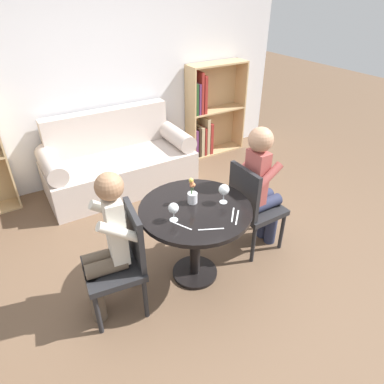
# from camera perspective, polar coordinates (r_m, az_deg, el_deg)

# --- Properties ---
(ground_plane) EXTENTS (16.00, 16.00, 0.00)m
(ground_plane) POSITION_cam_1_polar(r_m,az_deg,el_deg) (3.17, 0.48, -13.37)
(ground_plane) COLOR brown
(back_wall) EXTENTS (5.20, 0.05, 2.70)m
(back_wall) POSITION_cam_1_polar(r_m,az_deg,el_deg) (4.38, -15.78, 18.99)
(back_wall) COLOR silver
(back_wall) RESTS_ON ground_plane
(round_table) EXTENTS (0.90, 0.90, 0.72)m
(round_table) POSITION_cam_1_polar(r_m,az_deg,el_deg) (2.79, 0.53, -5.16)
(round_table) COLOR black
(round_table) RESTS_ON ground_plane
(couch) EXTENTS (1.77, 0.80, 0.92)m
(couch) POSITION_cam_1_polar(r_m,az_deg,el_deg) (4.34, -12.10, 4.65)
(couch) COLOR beige
(couch) RESTS_ON ground_plane
(bookshelf_right) EXTENTS (0.87, 0.28, 1.30)m
(bookshelf_right) POSITION_cam_1_polar(r_m,az_deg,el_deg) (5.06, 2.67, 12.78)
(bookshelf_right) COLOR tan
(bookshelf_right) RESTS_ON ground_plane
(chair_left) EXTENTS (0.47, 0.47, 0.90)m
(chair_left) POSITION_cam_1_polar(r_m,az_deg,el_deg) (2.64, -11.62, -10.78)
(chair_left) COLOR #232326
(chair_left) RESTS_ON ground_plane
(chair_right) EXTENTS (0.43, 0.43, 0.90)m
(chair_right) POSITION_cam_1_polar(r_m,az_deg,el_deg) (3.19, 10.01, -2.14)
(chair_right) COLOR #232326
(chair_right) RESTS_ON ground_plane
(person_left) EXTENTS (0.44, 0.37, 1.22)m
(person_left) POSITION_cam_1_polar(r_m,az_deg,el_deg) (2.54, -14.05, -8.72)
(person_left) COLOR brown
(person_left) RESTS_ON ground_plane
(person_right) EXTENTS (0.42, 0.34, 1.24)m
(person_right) POSITION_cam_1_polar(r_m,az_deg,el_deg) (3.14, 11.51, 1.01)
(person_right) COLOR #282D47
(person_right) RESTS_ON ground_plane
(wine_glass_left) EXTENTS (0.08, 0.08, 0.15)m
(wine_glass_left) POSITION_cam_1_polar(r_m,az_deg,el_deg) (2.52, -3.11, -2.80)
(wine_glass_left) COLOR white
(wine_glass_left) RESTS_ON round_table
(wine_glass_right) EXTENTS (0.09, 0.09, 0.16)m
(wine_glass_right) POSITION_cam_1_polar(r_m,az_deg,el_deg) (2.72, 5.35, 0.32)
(wine_glass_right) COLOR white
(wine_glass_right) RESTS_ON round_table
(flower_vase) EXTENTS (0.08, 0.08, 0.23)m
(flower_vase) POSITION_cam_1_polar(r_m,az_deg,el_deg) (2.72, 0.04, -0.24)
(flower_vase) COLOR silver
(flower_vase) RESTS_ON round_table
(knife_left_setting) EXTENTS (0.09, 0.18, 0.00)m
(knife_left_setting) POSITION_cam_1_polar(r_m,az_deg,el_deg) (2.52, -1.89, -5.56)
(knife_left_setting) COLOR silver
(knife_left_setting) RESTS_ON round_table
(fork_left_setting) EXTENTS (0.13, 0.15, 0.00)m
(fork_left_setting) POSITION_cam_1_polar(r_m,az_deg,el_deg) (2.65, 6.81, -3.79)
(fork_left_setting) COLOR silver
(fork_left_setting) RESTS_ON round_table
(knife_right_setting) EXTENTS (0.18, 0.09, 0.00)m
(knife_right_setting) POSITION_cam_1_polar(r_m,az_deg,el_deg) (2.49, 3.20, -6.21)
(knife_right_setting) COLOR silver
(knife_right_setting) RESTS_ON round_table
(fork_right_setting) EXTENTS (0.14, 0.15, 0.00)m
(fork_right_setting) POSITION_cam_1_polar(r_m,az_deg,el_deg) (2.62, 7.53, -4.20)
(fork_right_setting) COLOR silver
(fork_right_setting) RESTS_ON round_table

